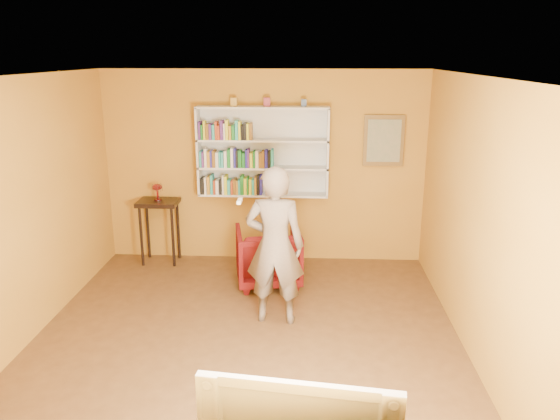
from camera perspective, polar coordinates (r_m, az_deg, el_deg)
The scene contains 14 objects.
room_shell at distance 5.41m, azimuth -3.84°, elevation -4.39°, with size 5.30×5.80×2.88m.
bookshelf at distance 7.58m, azimuth -1.76°, elevation 6.14°, with size 1.80×0.29×1.23m.
books_row_lower at distance 7.62m, azimuth -5.02°, elevation 2.58°, with size 0.85×0.19×0.27m.
books_row_middle at distance 7.53m, azimuth -4.58°, elevation 5.37°, with size 1.01×0.19×0.27m.
books_row_upper at distance 7.48m, azimuth -5.66°, elevation 8.22°, with size 0.72×0.19×0.27m.
ornament_left at distance 7.47m, azimuth -4.84°, elevation 11.19°, with size 0.08×0.08×0.11m, color #B88E34.
ornament_centre at distance 7.42m, azimuth -1.37°, elevation 11.22°, with size 0.09×0.09×0.12m, color maroon.
ornament_right at distance 7.40m, azimuth 2.51°, elevation 11.12°, with size 0.07×0.07×0.10m, color #495A7A.
framed_painting at distance 7.64m, azimuth 10.79°, elevation 7.14°, with size 0.55×0.05×0.70m.
console_table at distance 7.87m, azimuth -12.56°, elevation -0.12°, with size 0.56×0.43×0.91m.
ruby_lustre at distance 7.79m, azimuth -12.70°, elevation 2.19°, with size 0.15×0.15×0.24m.
armchair at distance 7.08m, azimuth -1.25°, elevation -4.83°, with size 0.80×0.82×0.75m, color #47050A.
person at distance 5.94m, azimuth -0.55°, elevation -3.76°, with size 0.65×0.42×1.77m, color #6B5C4E.
game_remote at distance 5.51m, azimuth -4.24°, elevation 0.93°, with size 0.04×0.15×0.04m, color white.
Camera 1 is at (0.63, -5.02, 2.91)m, focal length 35.00 mm.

